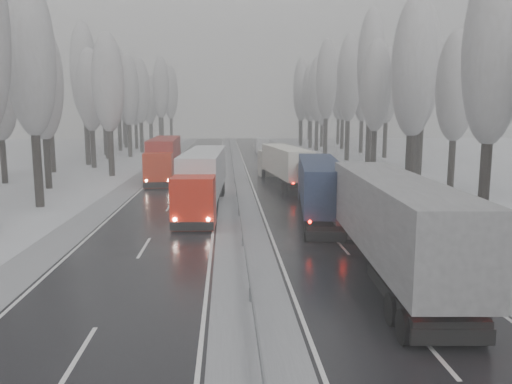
{
  "coord_description": "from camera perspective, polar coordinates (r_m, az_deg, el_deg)",
  "views": [
    {
      "loc": [
        -0.88,
        -13.89,
        7.03
      ],
      "look_at": [
        0.97,
        16.79,
        2.2
      ],
      "focal_mm": 35.0,
      "sensor_mm": 36.0,
      "label": 1
    }
  ],
  "objects": [
    {
      "name": "tree_38",
      "position": [
        132.16,
        5.18,
        10.88
      ],
      "size": [
        3.6,
        3.6,
        17.97
      ],
      "color": "black",
      "rests_on": "ground"
    },
    {
      "name": "tree_78",
      "position": [
        130.39,
        -11.01,
        11.22
      ],
      "size": [
        3.6,
        3.6,
        19.55
      ],
      "color": "black",
      "rests_on": "ground"
    },
    {
      "name": "tree_21",
      "position": [
        57.28,
        18.6,
        13.46
      ],
      "size": [
        3.6,
        3.6,
        18.62
      ],
      "color": "black",
      "rests_on": "ground"
    },
    {
      "name": "tree_75",
      "position": [
        119.62,
        -14.97,
        11.01
      ],
      "size": [
        3.6,
        3.6,
        18.6
      ],
      "color": "black",
      "rests_on": "ground"
    },
    {
      "name": "tree_31",
      "position": [
        102.41,
        9.94,
        11.57
      ],
      "size": [
        3.6,
        3.6,
        18.58
      ],
      "color": "black",
      "rests_on": "ground"
    },
    {
      "name": "truck_red_white",
      "position": [
        37.28,
        -6.05,
        1.87
      ],
      "size": [
        3.33,
        16.64,
        4.24
      ],
      "rotation": [
        0.0,
        0.0,
        -0.04
      ],
      "color": "red",
      "rests_on": "ground"
    },
    {
      "name": "tree_63",
      "position": [
        65.2,
        -22.7,
        11.65
      ],
      "size": [
        3.6,
        3.6,
        16.88
      ],
      "color": "black",
      "rests_on": "ground"
    },
    {
      "name": "tree_71",
      "position": [
        99.32,
        -15.53,
        11.85
      ],
      "size": [
        3.6,
        3.6,
        19.61
      ],
      "color": "black",
      "rests_on": "ground"
    },
    {
      "name": "tree_33",
      "position": [
        109.1,
        7.57,
        10.03
      ],
      "size": [
        3.6,
        3.6,
        14.33
      ],
      "color": "black",
      "rests_on": "ground"
    },
    {
      "name": "truck_blue_box",
      "position": [
        34.4,
        7.14,
        0.97
      ],
      "size": [
        4.25,
        15.54,
        3.95
      ],
      "rotation": [
        0.0,
        0.0,
        -0.12
      ],
      "color": "#1D264A",
      "rests_on": "ground"
    },
    {
      "name": "tree_65",
      "position": [
        73.37,
        -19.08,
        12.77
      ],
      "size": [
        3.6,
        3.6,
        19.48
      ],
      "color": "black",
      "rests_on": "ground"
    },
    {
      "name": "shoulder_right",
      "position": [
        45.81,
        10.58,
        -0.02
      ],
      "size": [
        2.4,
        200.0,
        0.04
      ],
      "primitive_type": "cube",
      "color": "#979A9F",
      "rests_on": "ground"
    },
    {
      "name": "tree_68",
      "position": [
        84.56,
        -14.43,
        11.18
      ],
      "size": [
        3.6,
        3.6,
        16.65
      ],
      "color": "black",
      "rests_on": "ground"
    },
    {
      "name": "tree_69",
      "position": [
        89.56,
        -17.09,
        12.02
      ],
      "size": [
        3.6,
        3.6,
        19.35
      ],
      "color": "black",
      "rests_on": "ground"
    },
    {
      "name": "truck_red_red",
      "position": [
        55.04,
        -10.45,
        4.12
      ],
      "size": [
        3.32,
        17.17,
        4.38
      ],
      "rotation": [
        0.0,
        0.0,
        0.04
      ],
      "color": "#BA210A",
      "rests_on": "ground"
    },
    {
      "name": "tree_39",
      "position": [
        136.52,
        6.1,
        10.32
      ],
      "size": [
        3.6,
        3.6,
        16.19
      ],
      "color": "black",
      "rests_on": "ground"
    },
    {
      "name": "tree_28",
      "position": [
        87.73,
        8.06,
        12.51
      ],
      "size": [
        3.6,
        3.6,
        19.62
      ],
      "color": "black",
      "rests_on": "ground"
    },
    {
      "name": "tree_36",
      "position": [
        121.53,
        5.14,
        11.72
      ],
      "size": [
        3.6,
        3.6,
        20.23
      ],
      "color": "black",
      "rests_on": "ground"
    },
    {
      "name": "ground",
      "position": [
        15.59,
        0.15,
        -17.87
      ],
      "size": [
        260.0,
        260.0,
        0.0
      ],
      "primitive_type": "plane",
      "color": "silver",
      "rests_on": "ground"
    },
    {
      "name": "tree_26",
      "position": [
        77.56,
        10.57,
        12.54
      ],
      "size": [
        3.6,
        3.6,
        18.78
      ],
      "color": "black",
      "rests_on": "ground"
    },
    {
      "name": "tree_70",
      "position": [
        94.44,
        -13.11,
        11.13
      ],
      "size": [
        3.6,
        3.6,
        17.09
      ],
      "color": "black",
      "rests_on": "ground"
    },
    {
      "name": "tree_27",
      "position": [
        83.31,
        14.75,
        11.63
      ],
      "size": [
        3.6,
        3.6,
        17.62
      ],
      "color": "black",
      "rests_on": "ground"
    },
    {
      "name": "tree_25",
      "position": [
        73.75,
        17.39,
        12.81
      ],
      "size": [
        3.6,
        3.6,
        19.44
      ],
      "color": "black",
      "rests_on": "ground"
    },
    {
      "name": "tree_37",
      "position": [
        126.57,
        8.03,
        10.45
      ],
      "size": [
        3.6,
        3.6,
        16.37
      ],
      "color": "black",
      "rests_on": "ground"
    },
    {
      "name": "truck_grey_tarp",
      "position": [
        22.56,
        14.72,
        -2.76
      ],
      "size": [
        3.69,
        17.32,
        4.41
      ],
      "rotation": [
        0.0,
        0.0,
        -0.06
      ],
      "color": "#444448",
      "rests_on": "ground"
    },
    {
      "name": "tree_32",
      "position": [
        104.66,
        6.3,
        11.15
      ],
      "size": [
        3.6,
        3.6,
        17.33
      ],
      "color": "black",
      "rests_on": "ground"
    },
    {
      "name": "carriageway_left",
      "position": [
        44.66,
        -9.03,
        -0.22
      ],
      "size": [
        7.5,
        200.0,
        0.03
      ],
      "primitive_type": "cube",
      "color": "black",
      "rests_on": "ground"
    },
    {
      "name": "truck_cream_box",
      "position": [
        49.42,
        3.11,
        3.36
      ],
      "size": [
        3.99,
        15.13,
        3.85
      ],
      "rotation": [
        0.0,
        0.0,
        0.11
      ],
      "color": "#B1AF9D",
      "rests_on": "ground"
    },
    {
      "name": "tree_74",
      "position": [
        114.25,
        -10.81,
        11.61
      ],
      "size": [
        3.6,
        3.6,
        19.68
      ],
      "color": "black",
      "rests_on": "ground"
    },
    {
      "name": "tree_64",
      "position": [
        68.9,
        -18.41,
        10.92
      ],
      "size": [
        3.6,
        3.6,
        15.42
      ],
      "color": "black",
      "rests_on": "ground"
    },
    {
      "name": "tree_73",
      "position": [
        108.54,
        -14.84,
        10.79
      ],
      "size": [
        3.6,
        3.6,
        17.22
      ],
      "color": "black",
      "rests_on": "ground"
    },
    {
      "name": "tree_24",
      "position": [
        67.85,
        13.01,
        13.92
      ],
      "size": [
        3.6,
        3.6,
        20.49
      ],
      "color": "black",
      "rests_on": "ground"
    },
    {
      "name": "tree_29",
      "position": [
        93.26,
        12.09,
        11.59
      ],
      "size": [
        3.6,
        3.6,
        18.11
      ],
      "color": "black",
      "rests_on": "ground"
    },
    {
      "name": "tree_77",
      "position": [
        128.02,
        -12.07,
        9.74
      ],
      "size": [
        3.6,
        3.6,
        14.32
      ],
      "color": "black",
      "rests_on": "ground"
    },
    {
      "name": "tree_58",
      "position": [
        41.21,
        -24.41,
        13.83
      ],
      "size": [
        3.6,
        3.6,
        17.21
      ],
      "color": "black",
      "rests_on": "ground"
    },
    {
      "name": "tree_30",
      "position": [
        97.28,
        7.02,
        11.51
      ],
      "size": [
        3.6,
        3.6,
        17.86
      ],
      "color": "black",
      "rests_on": "ground"
    },
    {
      "name": "tree_19",
      "position": [
        49.6,
        21.89,
        11.06
      ],
      "size": [
        3.6,
        3.6,
        14.57
      ],
      "color": "black",
      "rests_on": "ground"
    },
    {
      "name": "tree_23",
      "position": [
        67.96,
        17.67,
        9.98
      ],
      "size": [
        3.6,
        3.6,
        13.55
      ],
      "color": "black",
      "rests_on": "ground"
    },
    {
      "name": "tree_18",
      "position": [
        43.87,
        17.58,
        13.32
      ],
      "size": [
        3.6,
        3.6,
        16.58
      ],
      "color": "black",
      "rests_on": "ground"
    },
    {
      "name": "tree_72",
      "position": [
        104.04,
        -13.66,
        10.19
      ],
      "size": [
        3.6,
        3.6,
        15.11
      ],
      "color": "black",
      "rests_on": "ground"
    },
    {
      "name": "tree_16",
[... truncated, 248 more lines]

